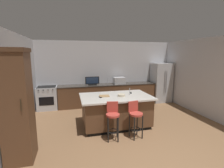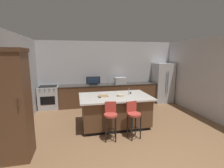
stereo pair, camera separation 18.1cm
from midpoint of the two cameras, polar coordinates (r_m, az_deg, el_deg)
The scene contains 18 objects.
wall_back at distance 7.43m, azimuth -0.72°, elevation 3.91°, with size 6.38×0.12×2.72m, color #BCBCC1.
wall_left at distance 5.12m, azimuth -29.15°, elevation -0.14°, with size 0.12×5.20×2.72m, color #BCBCC1.
wall_right at distance 6.64m, azimuth 30.21°, elevation 1.82°, with size 0.12×5.20×2.72m, color #BCBCC1.
counter_back at distance 7.21m, azimuth -0.30°, elevation -3.59°, with size 4.15×0.62×0.90m.
kitchen_island at distance 5.14m, azimuth 2.02°, elevation -9.01°, with size 2.10×1.34×0.93m.
refrigerator at distance 7.97m, azimuth 17.59°, elevation 0.43°, with size 0.82×0.75×1.77m.
range_oven at distance 7.13m, azimuth -20.14°, elevation -4.32°, with size 0.76×0.63×0.92m.
cabinet_tower at distance 3.84m, azimuth -29.19°, elevation -5.90°, with size 0.56×0.63×2.28m.
microwave at distance 7.22m, azimuth 3.54°, elevation 1.19°, with size 0.48×0.36×0.28m, color #B7BABF.
tv_monitor at distance 6.93m, azimuth -5.71°, elevation 0.97°, with size 0.57×0.16×0.35m.
sink_faucet_back at distance 7.20m, azimuth -0.45°, elevation 1.02°, with size 0.02×0.02×0.24m, color #B2B2B7.
sink_faucet_island at distance 5.11m, azimuth 6.82°, elevation -2.58°, with size 0.02×0.02×0.22m, color #B2B2B7.
bar_stool_left at distance 4.28m, azimuth 0.75°, elevation -11.47°, with size 0.34×0.36×0.97m.
bar_stool_right at distance 4.43m, azimuth 8.54°, elevation -11.03°, with size 0.34×0.36×0.95m.
fruit_bowl at distance 4.95m, azimuth 3.97°, elevation -3.88°, with size 0.22×0.22×0.06m, color beige.
cell_phone at distance 4.85m, azimuth -3.30°, elevation -4.50°, with size 0.07×0.15×0.01m, color black.
tv_remote at distance 5.38m, azimuth 7.31°, elevation -3.05°, with size 0.04×0.17×0.02m, color black.
cutting_board at distance 4.97m, azimuth -1.92°, elevation -4.07°, with size 0.29×0.25×0.02m, color #A87F51.
Camera 2 is at (-1.41, -2.46, 2.15)m, focal length 26.72 mm.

